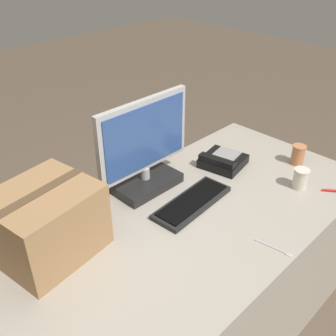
% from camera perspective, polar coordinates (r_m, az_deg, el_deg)
% --- Properties ---
extents(ground_plane, '(12.00, 12.00, 0.00)m').
position_cam_1_polar(ground_plane, '(2.28, 2.93, -21.88)').
color(ground_plane, brown).
extents(office_desk, '(1.80, 0.90, 0.75)m').
position_cam_1_polar(office_desk, '(1.99, 3.23, -15.45)').
color(office_desk, '#A89E8E').
rests_on(office_desk, ground_plane).
extents(monitor, '(0.51, 0.21, 0.45)m').
position_cam_1_polar(monitor, '(1.82, -3.41, 2.16)').
color(monitor, black).
rests_on(monitor, office_desk).
extents(keyboard, '(0.42, 0.18, 0.03)m').
position_cam_1_polar(keyboard, '(1.79, 3.51, -4.97)').
color(keyboard, black).
rests_on(keyboard, office_desk).
extents(desk_phone, '(0.24, 0.24, 0.08)m').
position_cam_1_polar(desk_phone, '(2.09, 7.93, 1.04)').
color(desk_phone, black).
rests_on(desk_phone, office_desk).
extents(paper_cup_left, '(0.07, 0.07, 0.10)m').
position_cam_1_polar(paper_cup_left, '(1.98, 18.68, -1.46)').
color(paper_cup_left, beige).
rests_on(paper_cup_left, office_desk).
extents(paper_cup_right, '(0.07, 0.07, 0.11)m').
position_cam_1_polar(paper_cup_right, '(2.18, 18.35, 1.85)').
color(paper_cup_right, '#BC7547').
rests_on(paper_cup_right, office_desk).
extents(spoon, '(0.04, 0.16, 0.00)m').
position_cam_1_polar(spoon, '(1.63, 15.73, -11.36)').
color(spoon, '#B2B2B7').
rests_on(spoon, office_desk).
extents(cardboard_box, '(0.41, 0.37, 0.28)m').
position_cam_1_polar(cardboard_box, '(1.55, -17.31, -7.56)').
color(cardboard_box, '#9E754C').
rests_on(cardboard_box, office_desk).
extents(pen_marker, '(0.08, 0.10, 0.01)m').
position_cam_1_polar(pen_marker, '(2.04, 23.12, -3.07)').
color(pen_marker, red).
rests_on(pen_marker, office_desk).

